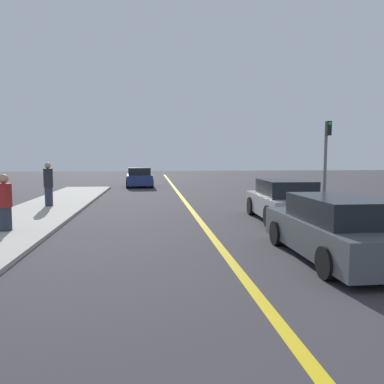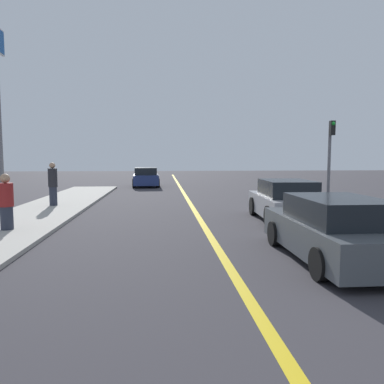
# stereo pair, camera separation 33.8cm
# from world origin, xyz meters

# --- Properties ---
(road_center_line) EXTENTS (0.20, 60.00, 0.01)m
(road_center_line) POSITION_xyz_m (0.00, 18.00, 0.00)
(road_center_line) COLOR gold
(road_center_line) RESTS_ON ground_plane
(sidewalk_left) EXTENTS (2.96, 28.91, 0.11)m
(sidewalk_left) POSITION_xyz_m (-5.93, 14.45, 0.05)
(sidewalk_left) COLOR #ADA89E
(sidewalk_left) RESTS_ON ground_plane
(car_near_right_lane) EXTENTS (1.92, 4.26, 1.35)m
(car_near_right_lane) POSITION_xyz_m (2.30, 9.91, 0.65)
(car_near_right_lane) COLOR #4C5156
(car_near_right_lane) RESTS_ON ground_plane
(car_ahead_center) EXTENTS (2.00, 4.04, 1.40)m
(car_ahead_center) POSITION_xyz_m (2.87, 14.77, 0.67)
(car_ahead_center) COLOR #9E9EA3
(car_ahead_center) RESTS_ON ground_plane
(car_far_distant) EXTENTS (2.04, 3.89, 1.39)m
(car_far_distant) POSITION_xyz_m (-2.48, 29.93, 0.67)
(car_far_distant) COLOR navy
(car_far_distant) RESTS_ON ground_plane
(pedestrian_mid_group) EXTENTS (0.41, 0.41, 1.60)m
(pedestrian_mid_group) POSITION_xyz_m (-5.75, 13.37, 0.90)
(pedestrian_mid_group) COLOR #282D3D
(pedestrian_mid_group) RESTS_ON sidewalk_left
(pedestrian_far_standing) EXTENTS (0.38, 0.38, 1.83)m
(pedestrian_far_standing) POSITION_xyz_m (-5.95, 18.71, 1.03)
(pedestrian_far_standing) COLOR #282D3D
(pedestrian_far_standing) RESTS_ON sidewalk_left
(traffic_light) EXTENTS (0.18, 0.40, 3.56)m
(traffic_light) POSITION_xyz_m (5.23, 16.56, 2.22)
(traffic_light) COLOR slate
(traffic_light) RESTS_ON ground_plane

